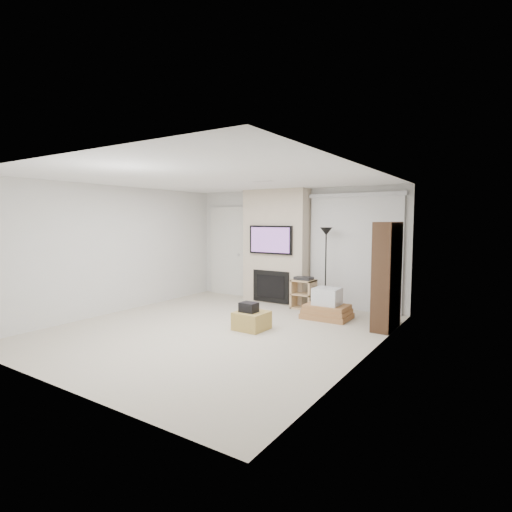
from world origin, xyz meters
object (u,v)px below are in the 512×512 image
Objects in this scene: floor_lamp at (326,245)px; bookshelf at (387,276)px; ottoman at (252,321)px; av_stand at (304,292)px; box_stack at (327,307)px.

floor_lamp is 0.93× the size of bookshelf.
ottoman is at bearing -145.65° from bookshelf.
bookshelf reaches higher than ottoman.
floor_lamp is 1.67m from bookshelf.
av_stand is (-0.43, -0.12, -0.98)m from floor_lamp.
floor_lamp is (0.45, 2.04, 1.17)m from ottoman.
bookshelf is at bearing -5.78° from box_stack.
floor_lamp is at bearing 15.70° from av_stand.
floor_lamp is 1.08m from av_stand.
floor_lamp is 2.55× the size of av_stand.
floor_lamp is at bearing 115.86° from box_stack.
av_stand is at bearing -164.30° from floor_lamp.
floor_lamp is at bearing 77.68° from ottoman.
bookshelf is (1.86, -0.64, 0.55)m from av_stand.
ottoman is 2.39m from bookshelf.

